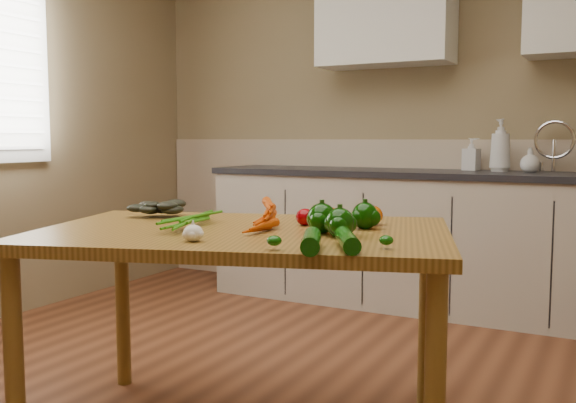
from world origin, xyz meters
The scene contains 18 objects.
room centered at (0.00, 0.17, 1.25)m, with size 4.04×5.04×2.64m.
counter_run centered at (0.21, 2.19, 0.46)m, with size 2.84×0.64×1.14m.
upper_cabinets centered at (0.51, 2.32, 1.95)m, with size 2.15×0.35×0.70m.
table centered at (0.16, 0.06, 0.69)m, with size 1.67×1.33×0.78m.
soap_bottle_a centered at (0.68, 2.27, 1.06)m, with size 0.13×0.13×0.33m, color silver.
soap_bottle_b centered at (0.49, 2.35, 1.00)m, with size 0.09×0.10×0.21m, color silver.
soap_bottle_c centered at (0.86, 2.27, 0.98)m, with size 0.12×0.12×0.15m, color silver.
carrot_bunch centered at (0.15, 0.07, 0.82)m, with size 0.27×0.21×0.07m, color #CD4604, non-canonical shape.
leafy_greens centered at (-0.33, 0.18, 0.83)m, with size 0.21×0.19×0.10m, color black, non-canonical shape.
garlic_bulb centered at (0.17, -0.26, 0.81)m, with size 0.06×0.06×0.05m, color white.
pepper_a centered at (0.46, 0.10, 0.83)m, with size 0.10×0.10×0.10m, color #073102.
pepper_b centered at (0.55, 0.26, 0.83)m, with size 0.10×0.10×0.10m, color #073102.
pepper_c centered at (0.55, 0.04, 0.83)m, with size 0.10×0.10×0.10m, color #073102.
tomato_a centered at (0.32, 0.24, 0.81)m, with size 0.07×0.07×0.06m, color #8B0208.
tomato_b centered at (0.40, 0.30, 0.82)m, with size 0.08×0.08×0.07m, color #BF4C04.
tomato_c centered at (0.54, 0.37, 0.82)m, with size 0.08×0.08×0.07m, color #BF4C04.
zucchini_a centered at (0.66, -0.16, 0.81)m, with size 0.05×0.05×0.23m, color #0A4207.
zucchini_b centered at (0.58, -0.23, 0.81)m, with size 0.06×0.06×0.22m, color #0A4207.
Camera 1 is at (1.38, -1.90, 1.11)m, focal length 40.00 mm.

